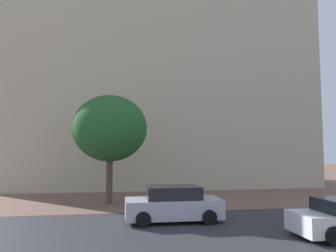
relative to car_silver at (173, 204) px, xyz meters
The scene contains 5 objects.
ground_plane 1.45m from the car_silver, 115.42° to the right, with size 120.00×120.00×0.00m, color brown.
street_asphalt_strip 2.01m from the car_silver, 106.61° to the right, with size 120.00×8.15×0.00m, color #2D2D33.
landmark_building 20.23m from the car_silver, 82.60° to the left, with size 27.36×11.91×38.81m.
car_silver is the anchor object (origin of this frame).
tree_curb_far 7.16m from the car_silver, 119.85° to the left, with size 4.52×4.52×6.60m.
Camera 1 is at (-1.92, -3.21, 3.13)m, focal length 33.76 mm.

